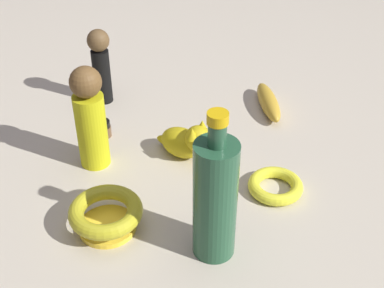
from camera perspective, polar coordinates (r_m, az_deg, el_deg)
The scene contains 9 objects.
ground at distance 1.10m, azimuth 0.00°, elevation -2.33°, with size 2.00×2.00×0.00m, color #BCB29E.
bottle_tall at distance 0.85m, azimuth 2.47°, elevation -5.77°, with size 0.07×0.07×0.28m.
bangle at distance 1.04m, azimuth 8.84°, elevation -4.41°, with size 0.11×0.11×0.02m, color yellow.
nail_polish_jar at distance 1.19m, azimuth -9.40°, elevation 1.62°, with size 0.03×0.03×0.04m.
cat_figurine at distance 1.10m, azimuth -0.60°, elevation 0.35°, with size 0.10×0.12×0.09m.
banana at distance 1.28m, azimuth 8.12°, elevation 4.44°, with size 0.16×0.04×0.04m, color gold.
bowl at distance 0.95m, azimuth -9.11°, elevation -7.36°, with size 0.13×0.13×0.05m.
person_figure_adult at distance 1.06m, azimuth -10.76°, elevation 2.79°, with size 0.08×0.08×0.22m.
person_figure_child at distance 1.28m, azimuth -9.67°, elevation 8.45°, with size 0.05×0.05×0.18m.
Camera 1 is at (-0.86, -0.09, 0.68)m, focal length 50.24 mm.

